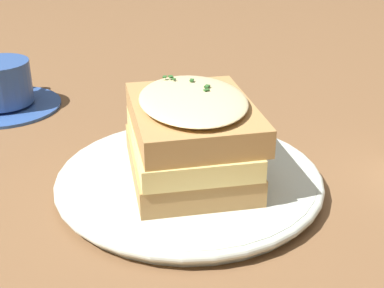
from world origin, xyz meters
name	(u,v)px	position (x,y,z in m)	size (l,w,h in m)	color
ground_plane	(163,196)	(0.00, 0.00, 0.00)	(2.40, 2.40, 0.00)	brown
dinner_plate	(192,182)	(0.03, 0.00, 0.01)	(0.25, 0.25, 0.01)	silver
sandwich	(193,138)	(0.03, 0.00, 0.05)	(0.15, 0.17, 0.08)	#B2844C
teacup_with_saucer	(2,89)	(-0.07, 0.30, 0.03)	(0.14, 0.14, 0.06)	#33569E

